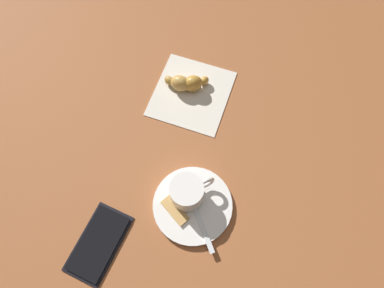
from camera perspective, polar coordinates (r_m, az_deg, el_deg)
name	(u,v)px	position (r m, az deg, el deg)	size (l,w,h in m)	color
ground_plane	(195,150)	(0.69, 0.52, -1.02)	(1.80, 1.80, 0.00)	#9B5830
saucer	(193,205)	(0.65, 0.10, -10.06)	(0.15, 0.15, 0.01)	white
espresso_cup	(188,192)	(0.62, -0.73, -7.90)	(0.07, 0.07, 0.05)	white
teaspoon	(193,203)	(0.64, 0.20, -9.70)	(0.12, 0.10, 0.01)	silver
sugar_packet	(177,211)	(0.64, -2.50, -10.98)	(0.06, 0.02, 0.01)	tan
napkin	(192,93)	(0.74, -0.08, 8.35)	(0.16, 0.15, 0.00)	silver
croissant	(187,83)	(0.73, -0.91, 10.00)	(0.06, 0.10, 0.04)	#B2883F
cell_phone	(99,243)	(0.66, -15.13, -15.50)	(0.14, 0.09, 0.01)	black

